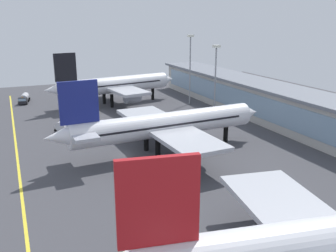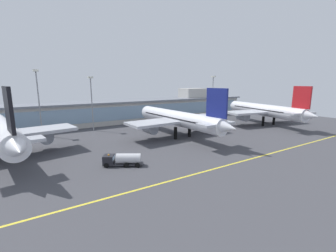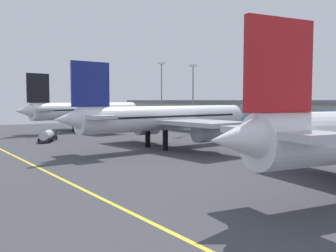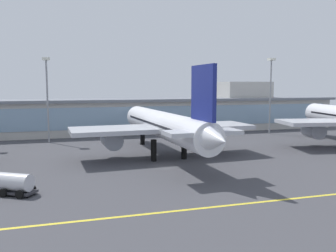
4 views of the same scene
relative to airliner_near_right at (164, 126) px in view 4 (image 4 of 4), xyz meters
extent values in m
plane|color=#424247|center=(-2.05, -8.11, -6.36)|extent=(196.03, 196.03, 0.00)
cube|color=yellow|center=(-2.05, -30.11, -6.35)|extent=(156.83, 0.50, 0.01)
cube|color=beige|center=(-2.05, 38.57, -1.59)|extent=(140.02, 12.00, 9.54)
cube|color=#84A3BC|center=(-2.05, 32.52, -1.11)|extent=(134.42, 0.20, 6.11)
cube|color=slate|center=(-2.05, 38.57, 3.59)|extent=(143.02, 14.00, 0.80)
cube|color=beige|center=(39.95, 40.57, 6.19)|extent=(16.00, 10.00, 6.00)
cylinder|color=black|center=(-2.96, -3.18, -4.28)|extent=(1.10, 1.10, 4.16)
cylinder|color=black|center=(3.26, -2.87, -4.28)|extent=(1.10, 1.10, 4.16)
cylinder|color=black|center=(-0.81, 16.28, -4.28)|extent=(1.10, 1.10, 4.16)
cylinder|color=white|center=(-0.02, 0.33, 0.13)|extent=(7.26, 42.22, 5.19)
cone|color=white|center=(-1.13, 22.88, 0.13)|extent=(5.16, 4.91, 4.94)
cone|color=white|center=(1.11, -22.47, 0.52)|extent=(4.69, 5.93, 4.42)
cube|color=#84A3BC|center=(-0.97, 19.64, 1.04)|extent=(4.07, 3.82, 1.56)
cube|color=black|center=(-0.02, 0.33, 0.52)|extent=(6.98, 35.51, 0.42)
cube|color=#B7BAC1|center=(-0.02, 0.33, -0.51)|extent=(36.93, 11.87, 0.83)
cylinder|color=#999EA8|center=(-10.29, 1.34, -2.57)|extent=(3.90, 5.64, 3.64)
cylinder|color=#999EA8|center=(10.11, 2.35, -2.57)|extent=(3.90, 5.64, 3.64)
cube|color=navy|center=(0.90, -18.13, 6.89)|extent=(1.00, 7.59, 8.31)
cube|color=#B7BAC1|center=(0.90, -18.13, 0.91)|extent=(11.89, 5.19, 0.66)
cylinder|color=black|center=(49.91, 14.16, -4.26)|extent=(1.10, 1.10, 4.20)
cone|color=silver|center=(51.06, 20.59, 0.21)|extent=(5.75, 5.53, 4.99)
cube|color=#84A3BC|center=(50.49, 17.41, 1.13)|extent=(4.53, 4.31, 1.58)
cylinder|color=#999EA8|center=(37.15, 2.00, -2.52)|extent=(4.57, 5.93, 3.68)
cylinder|color=black|center=(-27.07, -18.89, -5.81)|extent=(1.09, 0.83, 1.10)
cylinder|color=black|center=(-25.71, -16.68, -5.81)|extent=(1.09, 0.83, 1.10)
cylinder|color=black|center=(-24.93, -20.21, -5.81)|extent=(1.09, 0.83, 1.10)
cylinder|color=black|center=(-23.56, -18.00, -5.81)|extent=(1.09, 0.83, 1.10)
cube|color=#2D2D33|center=(-26.54, -17.69, -5.91)|extent=(7.66, 5.96, 0.30)
cylinder|color=silver|center=(-26.08, -17.97, -4.61)|extent=(5.96, 4.89, 2.30)
cylinder|color=gray|center=(-22.81, 26.00, 3.90)|extent=(0.44, 0.44, 20.51)
cube|color=silver|center=(-22.81, 26.00, 14.50)|extent=(1.80, 1.80, 0.70)
cylinder|color=gray|center=(39.75, 24.67, 4.44)|extent=(0.44, 0.44, 21.59)
cube|color=silver|center=(39.75, 24.67, 15.58)|extent=(1.80, 1.80, 0.70)
camera|label=1|loc=(70.86, -29.96, 22.48)|focal=39.50mm
camera|label=2|loc=(-45.06, -64.93, 12.61)|focal=24.21mm
camera|label=3|loc=(65.36, -46.86, 3.94)|focal=39.80mm
camera|label=4|loc=(-19.32, -67.63, 7.99)|focal=38.02mm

